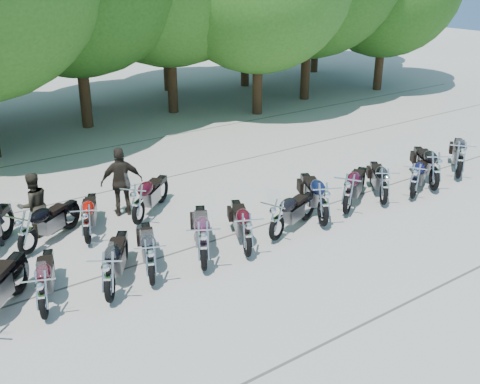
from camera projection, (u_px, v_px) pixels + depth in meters
ground at (277, 256)px, 12.97m from camera, size 90.00×90.00×0.00m
motorcycle_2 at (42, 294)px, 10.45m from camera, size 1.33×2.11×1.14m
motorcycle_3 at (109, 276)px, 10.95m from camera, size 1.77×2.23×1.25m
motorcycle_4 at (151, 261)px, 11.54m from camera, size 1.42×2.19×1.19m
motorcycle_5 at (203, 245)px, 12.06m from camera, size 1.77×2.39×1.32m
motorcycle_6 at (247, 234)px, 12.66m from camera, size 1.56×2.25×1.23m
motorcycle_7 at (277, 219)px, 13.40m from camera, size 2.25×1.38×1.22m
motorcycle_8 at (324, 203)px, 14.11m from camera, size 1.73×2.46×1.35m
motorcycle_9 at (348, 193)px, 14.78m from camera, size 2.35×1.84×1.32m
motorcycle_10 at (385, 186)px, 15.39m from camera, size 1.85×2.12×1.23m
motorcycle_11 at (415, 180)px, 15.78m from camera, size 2.20×1.61×1.22m
motorcycle_12 at (435, 170)px, 16.31m from camera, size 2.04×2.38×1.37m
motorcycle_13 at (460, 159)px, 17.22m from camera, size 2.41×2.07×1.39m
motorcycle_15 at (26, 232)px, 12.75m from camera, size 2.17×1.75×1.23m
motorcycle_16 at (87, 223)px, 13.24m from camera, size 1.47×2.12×1.16m
motorcycle_17 at (138, 203)px, 14.20m from camera, size 2.16×2.00×1.28m
rider_1 at (34, 205)px, 13.64m from camera, size 0.86×0.70×1.65m
rider_2 at (122, 182)px, 14.76m from camera, size 1.19×0.75×1.88m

